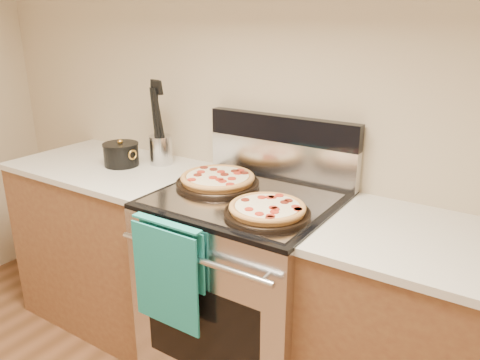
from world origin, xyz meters
The scene contains 16 objects.
wall_back centered at (0.00, 2.00, 1.35)m, with size 4.00×4.00×0.00m, color #C7B190.
range_body centered at (0.00, 1.65, 0.45)m, with size 0.76×0.68×0.90m, color #B7B7BC.
oven_window centered at (0.00, 1.31, 0.45)m, with size 0.56×0.01×0.40m, color black.
cooktop centered at (0.00, 1.65, 0.91)m, with size 0.76×0.68×0.02m, color black.
backsplash_lower centered at (0.00, 1.96, 1.01)m, with size 0.76×0.06×0.18m, color silver.
backsplash_upper centered at (0.00, 1.96, 1.16)m, with size 0.76×0.06×0.12m, color black.
oven_handle centered at (0.00, 1.27, 0.80)m, with size 0.03×0.03×0.70m, color silver.
dish_towel centered at (-0.12, 1.27, 0.70)m, with size 0.32×0.05×0.42m, color teal, non-canonical shape.
foil_sheet centered at (0.00, 1.62, 0.92)m, with size 0.70×0.55×0.01m, color gray.
cabinet_left centered at (-0.88, 1.68, 0.44)m, with size 1.00×0.62×0.88m, color brown.
countertop_left centered at (-0.88, 1.68, 0.90)m, with size 1.02×0.64×0.03m, color beige.
countertop_right centered at (0.88, 1.68, 0.90)m, with size 1.02×0.64×0.03m, color beige.
pepperoni_pizza_back centered at (-0.18, 1.69, 0.95)m, with size 0.37×0.37×0.05m, color #AE6935, non-canonical shape.
pepperoni_pizza_front centered at (0.18, 1.52, 0.95)m, with size 0.33×0.33×0.04m, color #AE6935, non-canonical shape.
utensil_crock centered at (-0.66, 1.84, 0.99)m, with size 0.12×0.12×0.15m, color silver.
saucepan centered at (-0.81, 1.71, 0.96)m, with size 0.18×0.18×0.11m, color black.
Camera 1 is at (1.00, 0.08, 1.64)m, focal length 35.00 mm.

